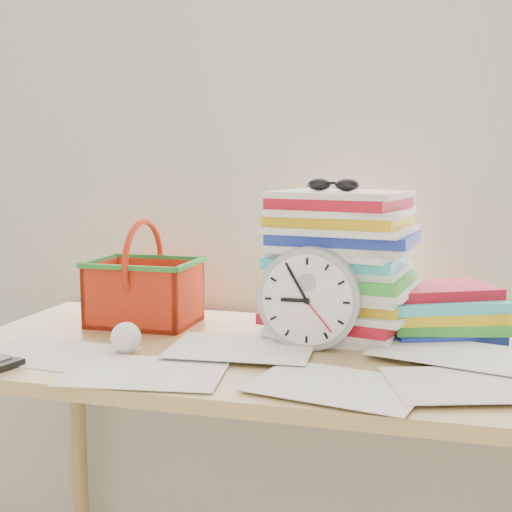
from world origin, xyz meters
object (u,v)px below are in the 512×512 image
(paper_stack, at_px, (341,264))
(basket, at_px, (144,273))
(clock, at_px, (309,298))
(desk, at_px, (268,382))
(book_stack, at_px, (440,312))

(paper_stack, height_order, basket, paper_stack)
(clock, bearing_deg, basket, 164.85)
(desk, distance_m, book_stack, 0.44)
(clock, relative_size, book_stack, 0.79)
(book_stack, bearing_deg, basket, -175.25)
(clock, bearing_deg, desk, -160.84)
(desk, xyz_separation_m, basket, (-0.36, 0.15, 0.21))
(desk, distance_m, paper_stack, 0.33)
(desk, relative_size, book_stack, 4.92)
(paper_stack, distance_m, clock, 0.16)
(desk, bearing_deg, basket, 157.47)
(desk, distance_m, basket, 0.44)
(book_stack, height_order, basket, basket)
(paper_stack, distance_m, book_stack, 0.26)
(basket, bearing_deg, desk, -22.43)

